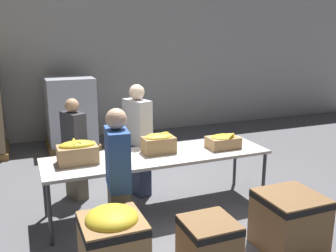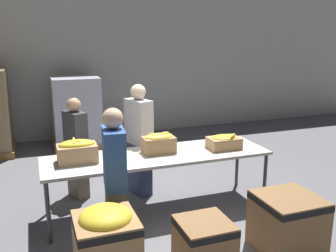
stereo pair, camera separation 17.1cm
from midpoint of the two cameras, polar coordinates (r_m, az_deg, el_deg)
name	(u,v)px [view 2 (the right image)]	position (r m, az deg, el deg)	size (l,w,h in m)	color
ground_plane	(158,209)	(5.40, -0.57, -12.59)	(30.00, 30.00, 0.00)	slate
wall_back	(99,52)	(9.02, -9.93, 11.09)	(16.00, 0.08, 4.00)	#B7B7B2
sorting_table	(158,158)	(5.11, -0.59, -4.84)	(3.07, 0.89, 0.82)	beige
banana_box_0	(77,151)	(4.86, -12.70, -3.73)	(0.49, 0.31, 0.31)	tan
banana_box_1	(159,143)	(5.12, -0.46, -2.58)	(0.43, 0.27, 0.29)	#A37A4C
banana_box_2	(224,142)	(5.39, 9.42, -2.38)	(0.44, 0.32, 0.23)	tan
volunteer_0	(76,149)	(5.68, -12.95, -3.40)	(0.34, 0.45, 1.52)	#6B604C
volunteer_1	(115,183)	(4.14, -6.89, -8.68)	(0.27, 0.47, 1.66)	#6B604C
volunteer_2	(139,141)	(5.64, -3.57, -2.26)	(0.36, 0.50, 1.70)	#2D3856
donation_bin_0	(107,248)	(3.70, -7.95, -17.95)	(0.57, 0.57, 0.88)	#A37A4C
donation_bin_1	(204,244)	(4.07, 6.78, -17.40)	(0.53, 0.53, 0.55)	olive
donation_bin_2	(287,222)	(4.55, 18.78, -13.69)	(0.66, 0.66, 0.67)	olive
pallet_stack_1	(76,113)	(8.27, -13.21, 1.97)	(1.05, 1.05, 1.52)	olive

